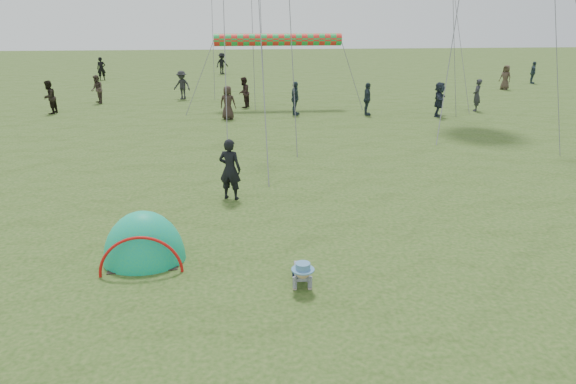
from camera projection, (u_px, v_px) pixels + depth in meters
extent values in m
plane|color=#224311|center=(287.00, 282.00, 9.77)|extent=(140.00, 140.00, 0.00)
ellipsoid|color=#029EA2|center=(145.00, 260.00, 10.63)|extent=(1.71, 1.43, 2.15)
imported|color=black|center=(230.00, 169.00, 13.92)|extent=(0.72, 0.60, 1.69)
imported|color=#29292E|center=(477.00, 95.00, 26.87)|extent=(0.62, 0.72, 1.66)
imported|color=black|center=(49.00, 97.00, 26.12)|extent=(0.76, 0.91, 1.68)
imported|color=#273740|center=(295.00, 98.00, 25.80)|extent=(0.76, 1.06, 1.67)
imported|color=black|center=(182.00, 85.00, 30.66)|extent=(1.25, 1.04, 1.68)
imported|color=#43352A|center=(505.00, 77.00, 34.66)|extent=(0.86, 0.95, 1.63)
imported|color=black|center=(101.00, 69.00, 39.67)|extent=(0.71, 0.54, 1.74)
imported|color=black|center=(244.00, 92.00, 27.89)|extent=(0.87, 0.97, 1.64)
imported|color=#2F3F4B|center=(533.00, 73.00, 37.70)|extent=(0.65, 1.01, 1.59)
imported|color=black|center=(222.00, 63.00, 43.84)|extent=(1.30, 1.19, 1.76)
imported|color=#2F231D|center=(228.00, 103.00, 24.74)|extent=(0.89, 0.70, 1.60)
imported|color=#1F2632|center=(439.00, 99.00, 25.44)|extent=(1.12, 1.64, 1.70)
imported|color=#3E312B|center=(97.00, 89.00, 29.18)|extent=(0.89, 0.97, 1.60)
imported|color=#253138|center=(367.00, 99.00, 25.77)|extent=(0.50, 0.99, 1.62)
cylinder|color=red|center=(278.00, 40.00, 27.17)|extent=(6.76, 0.64, 0.64)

